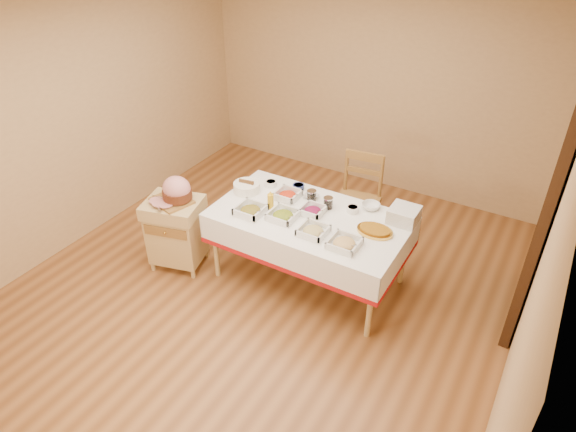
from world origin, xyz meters
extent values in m
plane|color=brown|center=(0.00, 0.00, 0.00)|extent=(5.00, 5.00, 0.00)
plane|color=white|center=(0.00, 0.00, 2.60)|extent=(5.00, 5.00, 0.00)
plane|color=tan|center=(0.00, 2.50, 1.30)|extent=(4.50, 0.00, 4.50)
plane|color=tan|center=(-2.25, 0.00, 1.30)|extent=(0.00, 5.00, 5.00)
plane|color=tan|center=(2.25, 0.00, 1.30)|extent=(0.00, 5.00, 5.00)
cube|color=black|center=(2.21, 0.90, 1.05)|extent=(0.06, 0.90, 2.10)
cube|color=#341E10|center=(2.19, 0.40, 1.05)|extent=(0.08, 0.10, 2.10)
cube|color=#341E10|center=(2.19, 1.40, 1.05)|extent=(0.08, 0.10, 2.10)
cube|color=tan|center=(0.30, 0.30, 0.73)|extent=(1.80, 1.00, 0.04)
cylinder|color=tan|center=(-0.52, -0.12, 0.35)|extent=(0.05, 0.05, 0.71)
cylinder|color=tan|center=(-0.52, 0.72, 0.35)|extent=(0.05, 0.05, 0.71)
cylinder|color=tan|center=(1.12, -0.12, 0.35)|extent=(0.05, 0.05, 0.71)
cylinder|color=tan|center=(1.12, 0.72, 0.35)|extent=(0.05, 0.05, 0.71)
cube|color=white|center=(0.30, 0.30, 0.76)|extent=(1.82, 1.02, 0.01)
cube|color=tan|center=(-0.98, -0.16, 0.36)|extent=(0.59, 0.53, 0.54)
cube|color=tan|center=(-0.98, -0.16, 0.69)|extent=(0.64, 0.57, 0.13)
cube|color=olive|center=(-0.98, -0.37, 0.54)|extent=(0.44, 0.13, 0.11)
sphere|color=gold|center=(-0.98, -0.38, 0.54)|extent=(0.03, 0.03, 0.03)
cylinder|color=tan|center=(-1.20, -0.34, 0.04)|extent=(0.04, 0.04, 0.09)
cylinder|color=tan|center=(-1.20, 0.02, 0.04)|extent=(0.04, 0.04, 0.09)
cylinder|color=tan|center=(-0.75, -0.34, 0.04)|extent=(0.04, 0.04, 0.09)
cylinder|color=tan|center=(-0.75, 0.02, 0.04)|extent=(0.04, 0.04, 0.09)
cube|color=olive|center=(0.42, 1.13, 0.50)|extent=(0.50, 0.48, 0.03)
cylinder|color=olive|center=(0.26, 0.91, 0.24)|extent=(0.04, 0.04, 0.48)
cylinder|color=olive|center=(0.21, 1.30, 0.24)|extent=(0.04, 0.04, 0.48)
cylinder|color=olive|center=(0.64, 0.96, 0.24)|extent=(0.04, 0.04, 0.48)
cylinder|color=olive|center=(0.59, 1.35, 0.24)|extent=(0.04, 0.04, 0.48)
cylinder|color=olive|center=(0.21, 1.30, 0.74)|extent=(0.04, 0.04, 0.52)
cylinder|color=olive|center=(0.59, 1.35, 0.74)|extent=(0.04, 0.04, 0.52)
cube|color=olive|center=(0.40, 1.32, 0.96)|extent=(0.41, 0.08, 0.10)
cube|color=olive|center=(-0.98, -0.16, 0.77)|extent=(0.37, 0.30, 0.02)
ellipsoid|color=tan|center=(-0.93, -0.13, 0.91)|extent=(0.28, 0.25, 0.24)
cylinder|color=#552613|center=(-0.93, -0.13, 0.84)|extent=(0.28, 0.28, 0.09)
cube|color=silver|center=(-1.02, -0.31, 0.79)|extent=(0.24, 0.11, 0.00)
cylinder|color=silver|center=(-1.05, -0.21, 0.79)|extent=(0.27, 0.08, 0.01)
cube|color=silver|center=(-0.20, 0.05, 0.77)|extent=(0.25, 0.25, 0.02)
ellipsoid|color=#B63814|center=(-0.20, 0.05, 0.79)|extent=(0.19, 0.19, 0.07)
cylinder|color=silver|center=(-0.15, 0.03, 0.80)|extent=(0.15, 0.01, 0.11)
cube|color=silver|center=(0.10, 0.14, 0.77)|extent=(0.25, 0.25, 0.01)
ellipsoid|color=#AB8815|center=(0.10, 0.14, 0.79)|extent=(0.19, 0.19, 0.07)
cylinder|color=silver|center=(0.16, 0.11, 0.79)|extent=(0.14, 0.01, 0.10)
cube|color=silver|center=(0.46, 0.06, 0.77)|extent=(0.24, 0.24, 0.01)
ellipsoid|color=tan|center=(0.46, 0.06, 0.79)|extent=(0.18, 0.18, 0.06)
cylinder|color=silver|center=(0.51, 0.03, 0.79)|extent=(0.13, 0.01, 0.10)
cube|color=silver|center=(0.78, 0.03, 0.77)|extent=(0.25, 0.25, 0.01)
ellipsoid|color=tan|center=(0.78, 0.03, 0.79)|extent=(0.19, 0.19, 0.07)
cylinder|color=silver|center=(0.83, 0.01, 0.79)|extent=(0.13, 0.01, 0.10)
cube|color=silver|center=(-0.04, 0.47, 0.77)|extent=(0.22, 0.22, 0.02)
ellipsoid|color=red|center=(-0.04, 0.47, 0.79)|extent=(0.17, 0.17, 0.06)
cylinder|color=silver|center=(0.01, 0.45, 0.80)|extent=(0.15, 0.01, 0.11)
cube|color=silver|center=(0.30, 0.35, 0.77)|extent=(0.21, 0.21, 0.01)
ellipsoid|color=maroon|center=(0.30, 0.35, 0.79)|extent=(0.16, 0.16, 0.06)
cylinder|color=silver|center=(0.35, 0.33, 0.79)|extent=(0.14, 0.01, 0.10)
cylinder|color=silver|center=(-0.31, 0.59, 0.79)|extent=(0.12, 0.12, 0.05)
cylinder|color=black|center=(-0.31, 0.59, 0.80)|extent=(0.10, 0.10, 0.02)
cylinder|color=navy|center=(-0.04, 0.68, 0.79)|extent=(0.12, 0.12, 0.05)
cylinder|color=maroon|center=(-0.04, 0.68, 0.80)|extent=(0.09, 0.09, 0.02)
cylinder|color=silver|center=(0.61, 0.56, 0.79)|extent=(0.12, 0.12, 0.06)
cylinder|color=red|center=(0.61, 0.56, 0.81)|extent=(0.09, 0.09, 0.02)
imported|color=silver|center=(0.16, 0.59, 0.78)|extent=(0.16, 0.16, 0.03)
imported|color=silver|center=(0.74, 0.70, 0.79)|extent=(0.22, 0.22, 0.05)
cylinder|color=silver|center=(0.19, 0.54, 0.81)|extent=(0.09, 0.09, 0.11)
cylinder|color=silver|center=(0.19, 0.54, 0.87)|extent=(0.09, 0.09, 0.01)
cylinder|color=black|center=(0.19, 0.54, 0.80)|extent=(0.07, 0.07, 0.08)
cylinder|color=silver|center=(0.38, 0.51, 0.81)|extent=(0.09, 0.09, 0.11)
cylinder|color=silver|center=(0.38, 0.51, 0.87)|extent=(0.09, 0.09, 0.01)
cylinder|color=black|center=(0.38, 0.51, 0.80)|extent=(0.07, 0.07, 0.08)
cylinder|color=gold|center=(-0.09, 0.23, 0.84)|extent=(0.06, 0.06, 0.15)
cone|color=gold|center=(-0.09, 0.23, 0.93)|extent=(0.04, 0.04, 0.04)
cylinder|color=white|center=(-0.46, 0.37, 0.81)|extent=(0.26, 0.26, 0.10)
cube|color=silver|center=(1.08, 0.65, 0.77)|extent=(0.26, 0.26, 0.01)
cube|color=silver|center=(1.08, 0.65, 0.78)|extent=(0.26, 0.26, 0.01)
cube|color=silver|center=(1.08, 0.65, 0.80)|extent=(0.26, 0.26, 0.01)
cube|color=silver|center=(1.08, 0.65, 0.81)|extent=(0.26, 0.26, 0.01)
cube|color=silver|center=(1.08, 0.65, 0.83)|extent=(0.26, 0.26, 0.01)
cube|color=silver|center=(1.08, 0.65, 0.85)|extent=(0.26, 0.26, 0.01)
cube|color=silver|center=(1.08, 0.65, 0.86)|extent=(0.26, 0.26, 0.01)
cube|color=silver|center=(1.08, 0.65, 0.88)|extent=(0.26, 0.26, 0.01)
cube|color=silver|center=(1.08, 0.65, 0.89)|extent=(0.26, 0.26, 0.01)
ellipsoid|color=gold|center=(0.92, 0.36, 0.77)|extent=(0.33, 0.24, 0.03)
ellipsoid|color=#925D0F|center=(0.92, 0.36, 0.79)|extent=(0.28, 0.20, 0.03)
camera|label=1|loc=(2.15, -3.25, 3.40)|focal=32.00mm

